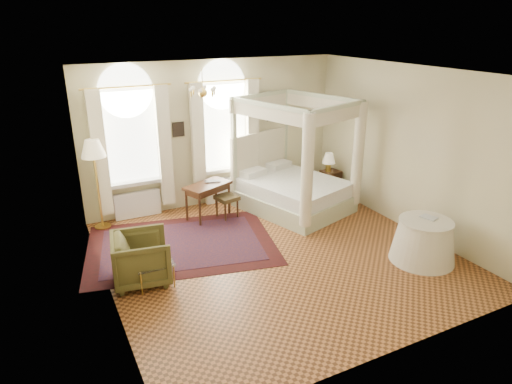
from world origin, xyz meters
TOP-DOWN VIEW (x-y plane):
  - ground at (0.00, 0.00)m, footprint 6.00×6.00m
  - room_walls at (0.00, 0.00)m, footprint 6.00×6.00m
  - window_left at (-1.90, 2.87)m, footprint 1.62×0.27m
  - window_right at (0.20, 2.87)m, footprint 1.62×0.27m
  - chandelier at (-0.90, 1.20)m, footprint 0.51×0.45m
  - wall_pictures at (0.09, 2.97)m, footprint 2.54×0.03m
  - canopy_bed at (1.41, 1.75)m, footprint 2.49×2.77m
  - nightstand at (2.70, 2.15)m, footprint 0.47×0.44m
  - nightstand_lamp at (2.63, 2.17)m, footprint 0.31×0.31m
  - writing_desk at (-0.51, 2.21)m, footprint 1.15×0.89m
  - laptop at (-0.35, 2.34)m, footprint 0.40×0.31m
  - stool at (-0.14, 2.01)m, footprint 0.51×0.51m
  - armchair at (-2.44, 0.22)m, footprint 1.05×1.03m
  - coffee_table at (-2.30, -0.03)m, footprint 0.62×0.44m
  - floor_lamp at (-2.70, 2.70)m, footprint 0.49×0.49m
  - oriental_rug at (-1.47, 1.17)m, footprint 3.98×3.22m
  - side_table at (2.24, -1.35)m, footprint 1.15×1.15m
  - book at (2.26, -1.32)m, footprint 0.26×0.31m

SIDE VIEW (x-z plane):
  - ground at x=0.00m, z-range 0.00..0.00m
  - oriental_rug at x=-1.47m, z-range 0.00..0.01m
  - nightstand at x=2.70m, z-range 0.00..0.61m
  - coffee_table at x=-2.30m, z-range 0.17..0.58m
  - side_table at x=2.24m, z-range -0.01..0.78m
  - stool at x=-0.14m, z-range 0.17..0.66m
  - armchair at x=-2.44m, z-range 0.00..0.84m
  - canopy_bed at x=1.41m, z-range -0.69..1.84m
  - writing_desk at x=-0.51m, z-range 0.27..1.04m
  - laptop at x=-0.35m, z-range 0.77..0.79m
  - book at x=2.26m, z-range 0.78..0.81m
  - nightstand_lamp at x=2.63m, z-range 0.68..1.14m
  - window_left at x=-1.90m, z-range -0.16..3.13m
  - window_right at x=0.20m, z-range -0.16..3.13m
  - floor_lamp at x=-2.70m, z-range 0.67..2.56m
  - wall_pictures at x=0.09m, z-range 1.70..2.09m
  - room_walls at x=0.00m, z-range -1.02..4.98m
  - chandelier at x=-0.90m, z-range 2.66..3.16m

